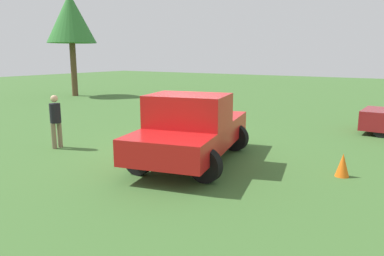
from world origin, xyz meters
TOP-DOWN VIEW (x-y plane):
  - ground_plane at (0.00, 0.00)m, footprint 80.00×80.00m
  - pickup_truck at (-0.83, 0.88)m, footprint 3.07×4.91m
  - person_bystander at (3.41, 1.79)m, footprint 0.35×0.35m
  - tree_far_center at (14.60, -8.20)m, footprint 3.23×3.23m
  - traffic_cone at (-4.41, -0.08)m, footprint 0.32×0.32m

SIDE VIEW (x-z plane):
  - ground_plane at x=0.00m, z-range 0.00..0.00m
  - traffic_cone at x=-4.41m, z-range 0.00..0.55m
  - person_bystander at x=3.41m, z-range 0.10..1.71m
  - pickup_truck at x=-0.83m, z-range 0.03..1.84m
  - tree_far_center at x=14.60m, z-range 1.72..8.51m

